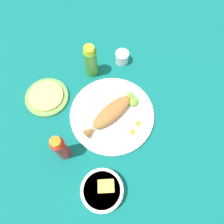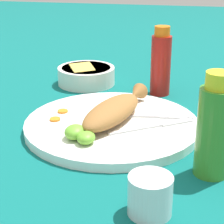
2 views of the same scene
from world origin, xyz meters
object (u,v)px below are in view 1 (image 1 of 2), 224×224
at_px(fork_far, 95,102).
at_px(fork_near, 91,112).
at_px(salt_cup, 122,58).
at_px(main_plate, 112,115).
at_px(tortilla_plate, 47,97).
at_px(hot_sauce_bottle_red, 61,148).
at_px(guacamole_bowl, 102,190).
at_px(hot_sauce_bottle_green, 91,62).
at_px(fried_fish, 110,114).

bearing_deg(fork_far, fork_near, 67.82).
xyz_separation_m(fork_near, salt_cup, (0.31, 0.02, 0.01)).
bearing_deg(main_plate, tortilla_plate, 104.80).
height_order(hot_sauce_bottle_red, salt_cup, hot_sauce_bottle_red).
bearing_deg(fork_far, main_plate, 141.17).
height_order(hot_sauce_bottle_red, tortilla_plate, hot_sauce_bottle_red).
bearing_deg(guacamole_bowl, salt_cup, 23.23).
bearing_deg(fork_near, hot_sauce_bottle_green, -66.16).
height_order(fried_fish, hot_sauce_bottle_red, hot_sauce_bottle_red).
bearing_deg(guacamole_bowl, hot_sauce_bottle_red, 78.19).
bearing_deg(fried_fish, tortilla_plate, 118.57).
bearing_deg(fried_fish, hot_sauce_bottle_green, 67.11).
bearing_deg(main_plate, hot_sauce_bottle_red, 162.29).
bearing_deg(salt_cup, fork_far, -176.75).
height_order(fork_far, hot_sauce_bottle_green, hot_sauce_bottle_green).
distance_m(salt_cup, guacamole_bowl, 0.60).
bearing_deg(hot_sauce_bottle_green, tortilla_plate, 156.07).
distance_m(main_plate, hot_sauce_bottle_green, 0.25).
distance_m(fork_near, fork_far, 0.05).
bearing_deg(fried_fish, hot_sauce_bottle_red, 177.85).
relative_size(fork_far, tortilla_plate, 0.84).
bearing_deg(fork_near, fork_far, -86.02).
bearing_deg(hot_sauce_bottle_red, tortilla_plate, 53.20).
height_order(fried_fish, salt_cup, fried_fish).
bearing_deg(guacamole_bowl, fried_fish, 25.94).
xyz_separation_m(fried_fish, hot_sauce_bottle_red, (-0.23, 0.07, 0.04)).
xyz_separation_m(salt_cup, tortilla_plate, (-0.35, 0.18, -0.02)).
bearing_deg(guacamole_bowl, hot_sauce_bottle_green, 37.37).
bearing_deg(hot_sauce_bottle_green, fork_near, -148.39).
distance_m(fork_far, salt_cup, 0.26).
distance_m(fried_fish, fork_near, 0.09).
relative_size(fork_near, salt_cup, 2.93).
xyz_separation_m(main_plate, fork_far, (0.01, 0.09, 0.01)).
xyz_separation_m(fork_near, hot_sauce_bottle_green, (0.18, 0.11, 0.06)).
bearing_deg(hot_sauce_bottle_red, main_plate, -17.71).
relative_size(main_plate, fork_near, 1.94).
bearing_deg(fork_near, guacamole_bowl, 123.40).
bearing_deg(fried_fish, fork_near, 124.84).
relative_size(hot_sauce_bottle_green, tortilla_plate, 0.91).
relative_size(main_plate, tortilla_plate, 1.88).
distance_m(main_plate, salt_cup, 0.29).
bearing_deg(tortilla_plate, main_plate, -75.20).
bearing_deg(salt_cup, guacamole_bowl, -156.77).
height_order(main_plate, fork_near, fork_near).
distance_m(main_plate, hot_sauce_bottle_red, 0.26).
bearing_deg(salt_cup, fork_near, -175.44).
relative_size(salt_cup, tortilla_plate, 0.33).
xyz_separation_m(fork_far, hot_sauce_bottle_red, (-0.25, -0.02, 0.06)).
relative_size(fried_fish, salt_cup, 4.01).
distance_m(fried_fish, hot_sauce_bottle_red, 0.24).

